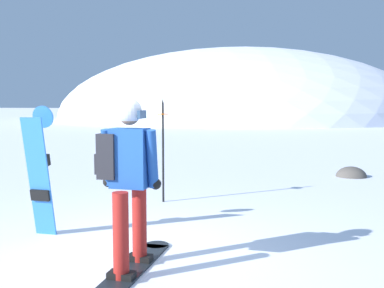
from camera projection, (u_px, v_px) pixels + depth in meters
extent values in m
plane|color=white|center=(123.00, 261.00, 4.61)|extent=(300.00, 300.00, 0.00)
ellipsoid|color=white|center=(236.00, 120.00, 45.69)|extent=(36.86, 33.18, 14.49)
cube|color=black|center=(131.00, 270.00, 4.34)|extent=(0.29, 1.56, 0.02)
cylinder|color=black|center=(157.00, 245.00, 5.09)|extent=(0.28, 0.28, 0.02)
cube|color=black|center=(140.00, 258.00, 4.57)|extent=(0.25, 0.14, 0.06)
cube|color=black|center=(121.00, 275.00, 4.10)|extent=(0.25, 0.14, 0.06)
cylinder|color=maroon|center=(140.00, 222.00, 4.53)|extent=(0.15, 0.15, 0.82)
cylinder|color=maroon|center=(121.00, 236.00, 4.07)|extent=(0.15, 0.15, 0.82)
cube|color=#1E4C9E|center=(130.00, 158.00, 4.24)|extent=(0.36, 0.22, 0.58)
cylinder|color=#1E4C9E|center=(108.00, 157.00, 4.29)|extent=(0.10, 0.18, 0.57)
cylinder|color=#1E4C9E|center=(152.00, 159.00, 4.18)|extent=(0.10, 0.18, 0.57)
sphere|color=black|center=(108.00, 182.00, 4.36)|extent=(0.11, 0.11, 0.11)
sphere|color=black|center=(156.00, 184.00, 4.24)|extent=(0.11, 0.11, 0.11)
cube|color=#232328|center=(111.00, 155.00, 4.28)|extent=(0.18, 0.28, 0.44)
cube|color=#232328|center=(102.00, 163.00, 4.32)|extent=(0.06, 0.20, 0.20)
sphere|color=#9E7051|center=(129.00, 114.00, 4.20)|extent=(0.21, 0.21, 0.21)
sphere|color=silver|center=(129.00, 111.00, 4.19)|extent=(0.25, 0.25, 0.25)
cube|color=navy|center=(142.00, 114.00, 4.16)|extent=(0.03, 0.17, 0.08)
cube|color=blue|center=(39.00, 178.00, 5.39)|extent=(0.28, 0.28, 1.50)
cylinder|color=blue|center=(43.00, 117.00, 5.44)|extent=(0.28, 0.07, 0.28)
cube|color=black|center=(40.00, 160.00, 5.40)|extent=(0.25, 0.09, 0.15)
cube|color=black|center=(41.00, 195.00, 5.44)|extent=(0.25, 0.09, 0.15)
cylinder|color=black|center=(163.00, 153.00, 7.34)|extent=(0.04, 0.04, 1.67)
cylinder|color=orange|center=(163.00, 114.00, 7.28)|extent=(0.20, 0.20, 0.02)
cone|color=black|center=(163.00, 101.00, 7.25)|extent=(0.04, 0.04, 0.08)
ellipsoid|color=#4C4742|center=(351.00, 177.00, 9.93)|extent=(0.68, 0.58, 0.47)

